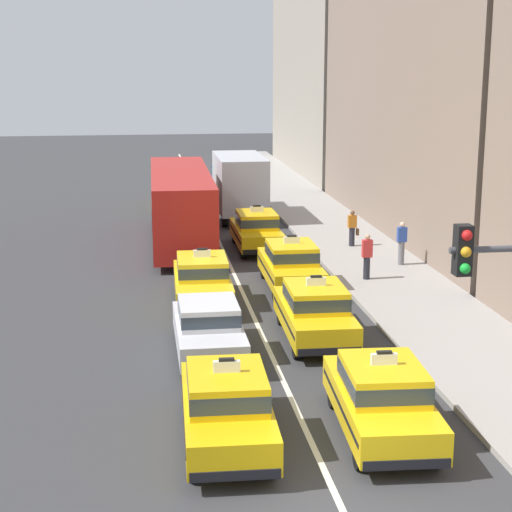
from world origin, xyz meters
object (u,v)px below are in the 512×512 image
object	(u,v)px
taxi_left_fifth	(175,191)
taxi_right_nearest	(382,397)
bus_left_fourth	(181,203)
taxi_right_second	(315,311)
box_truck_right_fifth	(238,183)
taxi_left_third	(202,279)
taxi_left_nearest	(227,405)
taxi_right_third	(291,264)
sedan_left_second	(208,327)
pedestrian_by_storefront	(352,228)
taxi_right_fourth	(256,230)
pedestrian_mid_block	(402,243)
pedestrian_trailing	(367,256)

from	to	relation	value
taxi_left_fifth	taxi_right_nearest	size ratio (longest dim) A/B	1.00
bus_left_fourth	taxi_right_second	size ratio (longest dim) A/B	2.44
box_truck_right_fifth	taxi_left_third	bearing A→B (deg)	-101.01
taxi_left_nearest	taxi_right_third	world-z (taller)	same
sedan_left_second	pedestrian_by_storefront	xyz separation A→B (m)	(7.22, 12.55, 0.07)
taxi_right_fourth	pedestrian_mid_block	bearing A→B (deg)	-37.89
taxi_right_second	pedestrian_by_storefront	size ratio (longest dim) A/B	2.98
taxi_left_nearest	sedan_left_second	bearing A→B (deg)	89.23
taxi_right_third	box_truck_right_fifth	world-z (taller)	box_truck_right_fifth
taxi_right_second	pedestrian_by_storefront	distance (m)	12.25
bus_left_fourth	taxi_left_third	bearing A→B (deg)	-88.85
sedan_left_second	taxi_right_fourth	bearing A→B (deg)	76.42
bus_left_fourth	pedestrian_trailing	bearing A→B (deg)	-50.48
taxi_left_third	bus_left_fourth	distance (m)	9.74
taxi_left_nearest	taxi_right_nearest	xyz separation A→B (m)	(3.35, -0.02, 0.00)
taxi_left_third	taxi_left_fifth	world-z (taller)	same
taxi_left_nearest	pedestrian_trailing	bearing A→B (deg)	62.71
pedestrian_mid_block	taxi_left_third	bearing A→B (deg)	-153.69
pedestrian_mid_block	box_truck_right_fifth	bearing A→B (deg)	113.19
taxi_right_third	box_truck_right_fifth	xyz separation A→B (m)	(-0.23, 14.01, 0.90)
taxi_left_third	pedestrian_by_storefront	world-z (taller)	taxi_left_third
taxi_right_third	box_truck_right_fifth	bearing A→B (deg)	90.93
taxi_right_second	taxi_right_third	distance (m)	5.68
taxi_right_nearest	pedestrian_mid_block	distance (m)	15.29
taxi_left_third	bus_left_fourth	size ratio (longest dim) A/B	0.41
taxi_left_third	pedestrian_trailing	distance (m)	6.46
sedan_left_second	bus_left_fourth	world-z (taller)	bus_left_fourth
taxi_left_nearest	sedan_left_second	size ratio (longest dim) A/B	1.07
taxi_right_third	taxi_right_fourth	world-z (taller)	same
sedan_left_second	taxi_right_third	xyz separation A→B (m)	(3.49, 6.66, 0.03)
pedestrian_trailing	bus_left_fourth	bearing A→B (deg)	129.52
taxi_left_nearest	taxi_left_third	distance (m)	10.45
taxi_left_nearest	taxi_right_second	distance (m)	7.20
sedan_left_second	taxi_right_second	xyz separation A→B (m)	(3.16, 0.99, 0.03)
taxi_left_nearest	taxi_right_fourth	distance (m)	18.70
taxi_right_second	box_truck_right_fifth	world-z (taller)	box_truck_right_fifth
taxi_left_third	taxi_right_second	distance (m)	4.98
taxi_right_fourth	taxi_right_second	bearing A→B (deg)	-89.87
taxi_right_second	pedestrian_trailing	distance (m)	6.82
taxi_left_nearest	bus_left_fourth	world-z (taller)	bus_left_fourth
taxi_right_third	taxi_right_nearest	bearing A→B (deg)	-91.03
taxi_right_third	sedan_left_second	bearing A→B (deg)	-117.64
taxi_right_fourth	pedestrian_by_storefront	world-z (taller)	taxi_right_fourth
taxi_left_nearest	taxi_right_nearest	size ratio (longest dim) A/B	0.99
taxi_left_third	taxi_right_second	bearing A→B (deg)	-53.64
taxi_right_fourth	taxi_left_nearest	bearing A→B (deg)	-99.88
taxi_right_fourth	pedestrian_by_storefront	xyz separation A→B (m)	(4.09, -0.43, 0.04)
taxi_right_nearest	taxi_right_second	world-z (taller)	same
taxi_left_third	taxi_left_nearest	bearing A→B (deg)	-91.57
taxi_left_fifth	taxi_right_third	bearing A→B (deg)	-79.39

